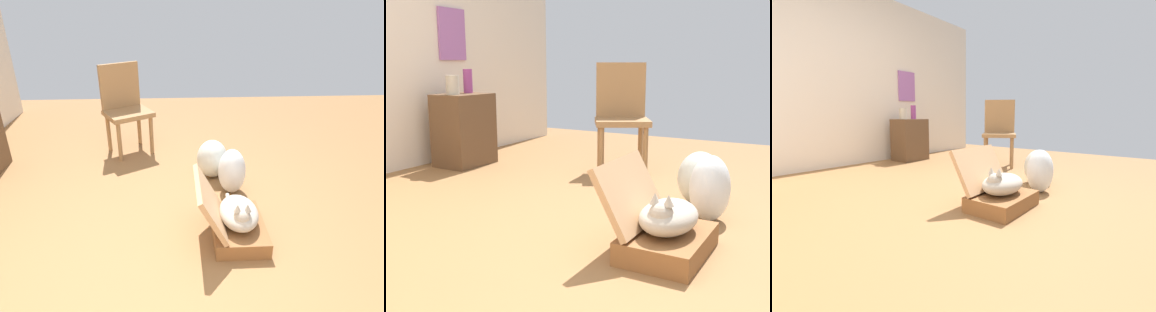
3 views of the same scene
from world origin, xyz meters
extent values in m
plane|color=olive|center=(0.00, 0.00, 0.00)|extent=(7.68, 7.68, 0.00)
cube|color=beige|center=(0.00, 2.26, 1.30)|extent=(6.40, 0.12, 2.60)
cube|color=#9B5D9F|center=(1.49, 2.19, 1.25)|extent=(0.35, 0.02, 0.50)
cube|color=brown|center=(0.14, -0.56, 0.06)|extent=(0.56, 0.38, 0.12)
cube|color=tan|center=(0.14, -0.35, 0.30)|extent=(0.56, 0.22, 0.35)
ellipsoid|color=#B2A899|center=(0.14, -0.56, 0.20)|extent=(0.42, 0.28, 0.16)
sphere|color=#B2A899|center=(0.03, -0.56, 0.25)|extent=(0.12, 0.12, 0.12)
cone|color=#B2A899|center=(0.03, -0.60, 0.32)|extent=(0.06, 0.06, 0.06)
cone|color=#B2A899|center=(0.03, -0.53, 0.32)|extent=(0.06, 0.06, 0.06)
cylinder|color=#B2A899|center=(0.33, -0.52, 0.16)|extent=(0.20, 0.03, 0.07)
ellipsoid|color=silver|center=(0.77, -0.61, 0.21)|extent=(0.28, 0.25, 0.41)
ellipsoid|color=silver|center=(1.07, -0.47, 0.19)|extent=(0.32, 0.30, 0.37)
cube|color=brown|center=(1.24, 1.85, 0.34)|extent=(0.51, 0.38, 0.68)
cylinder|color=#B7AD99|center=(1.12, 1.85, 0.77)|extent=(0.12, 0.12, 0.18)
cylinder|color=#8C387A|center=(1.37, 1.89, 0.80)|extent=(0.09, 0.09, 0.23)
cylinder|color=olive|center=(1.45, 0.48, 0.22)|extent=(0.04, 0.04, 0.43)
cylinder|color=olive|center=(1.63, 0.16, 0.22)|extent=(0.04, 0.04, 0.43)
cylinder|color=olive|center=(1.73, 0.64, 0.22)|extent=(0.04, 0.04, 0.43)
cylinder|color=olive|center=(1.91, 0.32, 0.22)|extent=(0.04, 0.04, 0.43)
cube|color=olive|center=(1.68, 0.40, 0.46)|extent=(0.58, 0.61, 0.05)
cube|color=olive|center=(1.84, 0.49, 0.73)|extent=(0.26, 0.41, 0.49)
camera|label=1|loc=(-1.91, -0.12, 1.66)|focal=32.06mm
camera|label=2|loc=(-2.03, -1.28, 0.96)|focal=43.47mm
camera|label=3|loc=(-1.66, -1.60, 0.74)|focal=24.89mm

